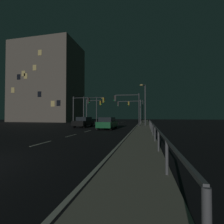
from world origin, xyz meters
TOP-DOWN VIEW (x-y plane):
  - ground_plane at (0.00, 17.50)m, footprint 112.00×112.00m
  - sidewalk_right at (6.17, 17.50)m, footprint 2.08×77.00m
  - lane_markings_center at (0.00, 21.00)m, footprint 0.14×50.00m
  - lane_edge_line at (4.88, 22.50)m, footprint 0.14×53.00m
  - car at (1.62, 15.76)m, footprint 1.86×4.42m
  - car_oncoming at (-2.85, 18.57)m, footprint 1.88×4.43m
  - traffic_light_near_right at (3.19, 28.26)m, footprint 4.93×0.37m
  - traffic_light_far_center at (-4.09, 20.14)m, footprint 3.03×0.35m
  - traffic_light_far_left at (4.34, 31.48)m, footprint 3.48×0.41m
  - traffic_light_mid_right at (-4.32, 27.07)m, footprint 3.53×0.60m
  - traffic_light_mid_left at (3.66, 20.99)m, footprint 4.11×0.59m
  - traffic_light_overhead_east at (-3.69, 24.96)m, footprint 4.53×0.51m
  - street_lamp_far_end at (6.27, 22.50)m, footprint 0.95×1.49m
  - street_lamp_mid_block at (-6.04, 35.59)m, footprint 1.73×1.00m
  - barrier_fence at (7.07, 9.63)m, footprint 0.09×23.34m
  - building_distant at (-22.90, 38.33)m, footprint 18.88×12.23m

SIDE VIEW (x-z plane):
  - ground_plane at x=0.00m, z-range 0.00..0.00m
  - lane_edge_line at x=4.88m, z-range 0.00..0.01m
  - lane_markings_center at x=0.00m, z-range 0.00..0.01m
  - sidewalk_right at x=6.17m, z-range 0.00..0.14m
  - car at x=1.62m, z-range 0.04..1.61m
  - car_oncoming at x=-2.85m, z-range 0.04..1.61m
  - barrier_fence at x=7.07m, z-range 0.38..1.36m
  - traffic_light_far_center at x=-4.09m, z-range 0.98..5.95m
  - traffic_light_near_right at x=3.19m, z-range 1.20..6.06m
  - traffic_light_mid_right at x=-4.32m, z-range 1.04..6.22m
  - traffic_light_far_left at x=4.34m, z-range 1.18..6.32m
  - traffic_light_mid_left at x=3.66m, z-range 1.22..6.41m
  - traffic_light_overhead_east at x=-3.69m, z-range 1.16..6.68m
  - street_lamp_mid_block at x=-6.04m, z-range 0.71..7.44m
  - street_lamp_far_end at x=6.27m, z-range 0.84..7.64m
  - building_distant at x=-22.90m, z-range 0.00..23.38m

